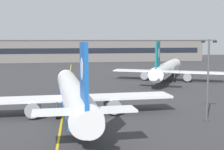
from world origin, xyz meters
TOP-DOWN VIEW (x-y plane):
  - ground_plane at (0.00, 0.00)m, footprint 400.00×400.00m
  - taxiway_centreline at (0.00, 30.00)m, footprint 11.81×179.65m
  - airliner_foreground at (0.64, 13.03)m, footprint 32.08×41.45m
  - airliner_background at (29.82, 51.23)m, footprint 30.17×37.64m
  - apron_lamp_post at (19.72, 6.13)m, footprint 2.24×0.90m
  - safety_cone_by_nose_gear at (1.79, 28.92)m, footprint 0.44×0.44m
  - terminal_building at (2.02, 137.79)m, footprint 157.05×12.40m

SIDE VIEW (x-z plane):
  - ground_plane at x=0.00m, z-range 0.00..0.00m
  - taxiway_centreline at x=0.00m, z-range 0.00..0.01m
  - safety_cone_by_nose_gear at x=1.79m, z-range -0.02..0.53m
  - airliner_background at x=29.82m, z-range -2.43..9.10m
  - airliner_foreground at x=0.64m, z-range -2.46..9.19m
  - terminal_building at x=2.02m, z-range 0.01..11.84m
  - apron_lamp_post at x=19.72m, z-range 0.30..12.26m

